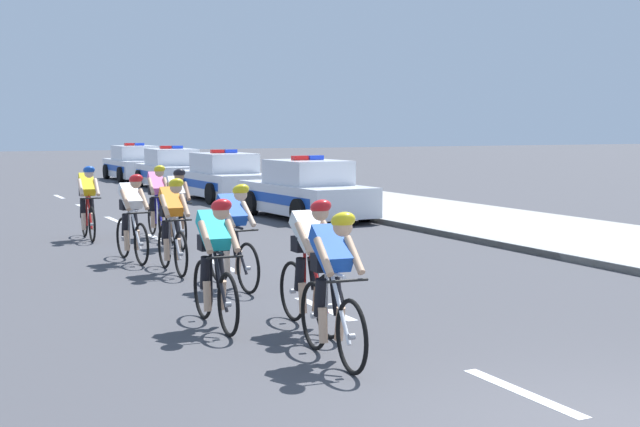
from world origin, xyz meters
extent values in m
cube|color=#A3A099|center=(7.80, 14.00, 0.06)|extent=(4.58, 60.00, 0.12)
cube|color=#9E9E99|center=(5.59, 14.00, 0.07)|extent=(0.16, 60.00, 0.13)
cube|color=white|center=(0.00, 1.36, 0.00)|extent=(0.14, 1.60, 0.01)
cube|color=white|center=(0.00, 5.36, 0.00)|extent=(0.14, 1.60, 0.01)
cube|color=white|center=(0.00, 9.36, 0.00)|extent=(0.14, 1.60, 0.01)
cube|color=white|center=(0.00, 13.36, 0.00)|extent=(0.14, 1.60, 0.01)
cube|color=white|center=(0.00, 17.36, 0.00)|extent=(0.14, 1.60, 0.01)
cube|color=white|center=(0.00, 21.36, 0.00)|extent=(0.14, 1.60, 0.01)
cube|color=white|center=(0.00, 25.36, 0.00)|extent=(0.14, 1.60, 0.01)
torus|color=black|center=(-1.09, 2.52, 0.36)|extent=(0.10, 0.73, 0.72)
cylinder|color=#99999E|center=(-1.09, 2.52, 0.36)|extent=(0.06, 0.06, 0.06)
torus|color=black|center=(-1.01, 3.52, 0.36)|extent=(0.10, 0.73, 0.72)
cylinder|color=#99999E|center=(-1.01, 3.52, 0.36)|extent=(0.06, 0.06, 0.06)
cylinder|color=white|center=(-1.06, 2.97, 0.90)|extent=(0.08, 0.55, 0.04)
cylinder|color=white|center=(-1.07, 2.80, 0.58)|extent=(0.08, 0.48, 0.63)
cylinder|color=white|center=(-1.04, 3.17, 0.60)|extent=(0.04, 0.04, 0.65)
cylinder|color=black|center=(-1.08, 2.62, 0.88)|extent=(0.42, 0.06, 0.03)
cube|color=black|center=(-1.04, 3.17, 0.94)|extent=(0.12, 0.23, 0.05)
cube|color=blue|center=(-1.05, 3.05, 1.14)|extent=(0.32, 0.57, 0.44)
cube|color=black|center=(-1.04, 3.16, 0.98)|extent=(0.29, 0.22, 0.18)
cylinder|color=black|center=(-0.96, 3.11, 0.64)|extent=(0.13, 0.23, 0.40)
cylinder|color=tan|center=(-0.96, 3.03, 0.37)|extent=(0.10, 0.16, 0.36)
cylinder|color=black|center=(-1.13, 3.12, 0.64)|extent=(0.12, 0.18, 0.40)
cylinder|color=tan|center=(-1.14, 3.04, 0.37)|extent=(0.10, 0.13, 0.36)
cylinder|color=tan|center=(-0.91, 2.82, 1.09)|extent=(0.11, 0.41, 0.35)
cylinder|color=tan|center=(-1.23, 2.85, 1.09)|extent=(0.11, 0.41, 0.35)
sphere|color=tan|center=(-1.07, 2.75, 1.38)|extent=(0.19, 0.19, 0.19)
ellipsoid|color=yellow|center=(-1.07, 2.74, 1.45)|extent=(0.25, 0.33, 0.24)
torus|color=black|center=(-0.65, 3.89, 0.36)|extent=(0.05, 0.72, 0.72)
cylinder|color=#99999E|center=(-0.65, 3.89, 0.36)|extent=(0.06, 0.06, 0.06)
torus|color=black|center=(-0.65, 4.89, 0.36)|extent=(0.05, 0.72, 0.72)
cylinder|color=#99999E|center=(-0.65, 4.89, 0.36)|extent=(0.06, 0.06, 0.06)
cylinder|color=#B21919|center=(-0.65, 4.34, 0.90)|extent=(0.04, 0.55, 0.04)
cylinder|color=#B21919|center=(-0.65, 4.16, 0.58)|extent=(0.04, 0.48, 0.63)
cylinder|color=#B21919|center=(-0.65, 4.54, 0.60)|extent=(0.04, 0.04, 0.65)
cylinder|color=black|center=(-0.65, 3.99, 0.88)|extent=(0.42, 0.03, 0.03)
cube|color=black|center=(-0.65, 4.54, 0.94)|extent=(0.10, 0.22, 0.05)
cube|color=white|center=(-0.65, 4.41, 1.14)|extent=(0.28, 0.55, 0.45)
cube|color=black|center=(-0.65, 4.53, 0.98)|extent=(0.28, 0.20, 0.18)
cylinder|color=black|center=(-0.56, 4.48, 0.64)|extent=(0.11, 0.22, 0.40)
cylinder|color=tan|center=(-0.56, 4.40, 0.37)|extent=(0.09, 0.15, 0.36)
cylinder|color=black|center=(-0.74, 4.48, 0.64)|extent=(0.11, 0.17, 0.40)
cylinder|color=tan|center=(-0.74, 4.40, 0.37)|extent=(0.09, 0.12, 0.36)
cylinder|color=tan|center=(-0.49, 4.20, 1.09)|extent=(0.08, 0.40, 0.35)
cylinder|color=tan|center=(-0.81, 4.20, 1.09)|extent=(0.08, 0.40, 0.35)
sphere|color=tan|center=(-0.65, 4.11, 1.38)|extent=(0.19, 0.19, 0.19)
ellipsoid|color=red|center=(-0.65, 4.10, 1.45)|extent=(0.23, 0.32, 0.24)
torus|color=black|center=(-1.62, 4.46, 0.36)|extent=(0.07, 0.73, 0.72)
cylinder|color=#99999E|center=(-1.62, 4.46, 0.36)|extent=(0.06, 0.06, 0.06)
torus|color=black|center=(-1.59, 5.46, 0.36)|extent=(0.07, 0.73, 0.72)
cylinder|color=#99999E|center=(-1.59, 5.46, 0.36)|extent=(0.06, 0.06, 0.06)
cylinder|color=black|center=(-1.61, 4.91, 0.90)|extent=(0.06, 0.55, 0.04)
cylinder|color=black|center=(-1.61, 4.74, 0.58)|extent=(0.06, 0.48, 0.63)
cylinder|color=black|center=(-1.60, 5.11, 0.60)|extent=(0.04, 0.04, 0.65)
cylinder|color=black|center=(-1.62, 4.56, 0.88)|extent=(0.42, 0.04, 0.03)
cube|color=black|center=(-1.60, 5.11, 0.94)|extent=(0.11, 0.22, 0.05)
cube|color=#19B2B7|center=(-1.60, 4.99, 1.14)|extent=(0.30, 0.56, 0.44)
cube|color=black|center=(-1.60, 5.10, 0.98)|extent=(0.29, 0.21, 0.18)
cylinder|color=black|center=(-1.51, 5.05, 0.64)|extent=(0.12, 0.23, 0.40)
cylinder|color=tan|center=(-1.52, 4.97, 0.37)|extent=(0.10, 0.16, 0.36)
cylinder|color=black|center=(-1.69, 5.06, 0.64)|extent=(0.12, 0.17, 0.40)
cylinder|color=tan|center=(-1.70, 4.98, 0.37)|extent=(0.09, 0.13, 0.36)
cylinder|color=tan|center=(-1.45, 4.77, 1.09)|extent=(0.09, 0.40, 0.35)
cylinder|color=tan|center=(-1.77, 4.78, 1.09)|extent=(0.09, 0.40, 0.35)
sphere|color=tan|center=(-1.62, 4.69, 1.38)|extent=(0.19, 0.19, 0.19)
ellipsoid|color=red|center=(-1.62, 4.68, 1.45)|extent=(0.24, 0.32, 0.24)
torus|color=black|center=(-0.52, 6.73, 0.36)|extent=(0.10, 0.73, 0.72)
cylinder|color=#99999E|center=(-0.52, 6.73, 0.36)|extent=(0.06, 0.06, 0.06)
torus|color=black|center=(-0.59, 7.73, 0.36)|extent=(0.10, 0.73, 0.72)
cylinder|color=#99999E|center=(-0.59, 7.73, 0.36)|extent=(0.06, 0.06, 0.06)
cylinder|color=black|center=(-0.55, 7.18, 0.90)|extent=(0.08, 0.55, 0.04)
cylinder|color=black|center=(-0.54, 7.00, 0.58)|extent=(0.08, 0.48, 0.63)
cylinder|color=black|center=(-0.57, 7.38, 0.60)|extent=(0.04, 0.04, 0.65)
cylinder|color=black|center=(-0.52, 6.83, 0.88)|extent=(0.42, 0.06, 0.03)
cube|color=black|center=(-0.57, 7.38, 0.94)|extent=(0.12, 0.23, 0.05)
cube|color=blue|center=(-0.56, 7.25, 1.14)|extent=(0.32, 0.57, 0.44)
cube|color=black|center=(-0.57, 7.37, 0.98)|extent=(0.29, 0.22, 0.18)
cylinder|color=black|center=(-0.47, 7.32, 0.64)|extent=(0.13, 0.23, 0.40)
cylinder|color=beige|center=(-0.47, 7.24, 0.37)|extent=(0.10, 0.16, 0.36)
cylinder|color=black|center=(-0.65, 7.31, 0.64)|extent=(0.12, 0.18, 0.40)
cylinder|color=beige|center=(-0.64, 7.23, 0.37)|extent=(0.10, 0.13, 0.36)
cylinder|color=beige|center=(-0.38, 7.05, 1.09)|extent=(0.11, 0.41, 0.35)
cylinder|color=beige|center=(-0.70, 7.03, 1.09)|extent=(0.11, 0.41, 0.35)
sphere|color=beige|center=(-0.53, 6.95, 1.38)|extent=(0.19, 0.19, 0.19)
ellipsoid|color=yellow|center=(-0.53, 6.94, 1.45)|extent=(0.25, 0.33, 0.24)
torus|color=black|center=(-0.96, 8.45, 0.36)|extent=(0.06, 0.72, 0.72)
cylinder|color=#99999E|center=(-0.96, 8.45, 0.36)|extent=(0.06, 0.06, 0.06)
torus|color=black|center=(-0.94, 9.45, 0.36)|extent=(0.06, 0.72, 0.72)
cylinder|color=#99999E|center=(-0.94, 9.45, 0.36)|extent=(0.06, 0.06, 0.06)
cylinder|color=silver|center=(-0.95, 8.90, 0.90)|extent=(0.05, 0.55, 0.04)
cylinder|color=silver|center=(-0.96, 8.72, 0.58)|extent=(0.05, 0.48, 0.63)
cylinder|color=silver|center=(-0.95, 9.10, 0.60)|extent=(0.04, 0.04, 0.65)
cylinder|color=black|center=(-0.96, 8.55, 0.88)|extent=(0.42, 0.04, 0.03)
cube|color=black|center=(-0.95, 9.10, 0.94)|extent=(0.10, 0.22, 0.05)
cube|color=orange|center=(-0.95, 8.97, 1.14)|extent=(0.29, 0.55, 0.46)
cube|color=black|center=(-0.95, 9.09, 0.98)|extent=(0.28, 0.21, 0.18)
cylinder|color=black|center=(-0.86, 9.04, 0.64)|extent=(0.11, 0.23, 0.40)
cylinder|color=tan|center=(-0.86, 8.96, 0.37)|extent=(0.09, 0.16, 0.36)
cylinder|color=black|center=(-1.04, 9.04, 0.64)|extent=(0.11, 0.17, 0.40)
cylinder|color=tan|center=(-1.04, 8.96, 0.37)|extent=(0.09, 0.12, 0.36)
cylinder|color=tan|center=(-0.79, 8.76, 1.09)|extent=(0.08, 0.40, 0.35)
cylinder|color=tan|center=(-1.11, 8.76, 1.09)|extent=(0.08, 0.40, 0.35)
sphere|color=tan|center=(-0.96, 8.67, 1.38)|extent=(0.19, 0.19, 0.19)
ellipsoid|color=yellow|center=(-0.96, 8.66, 1.45)|extent=(0.24, 0.32, 0.24)
torus|color=black|center=(-1.22, 9.86, 0.36)|extent=(0.09, 0.73, 0.72)
cylinder|color=#99999E|center=(-1.22, 9.86, 0.36)|extent=(0.06, 0.06, 0.06)
torus|color=black|center=(-1.29, 10.86, 0.36)|extent=(0.09, 0.73, 0.72)
cylinder|color=#99999E|center=(-1.29, 10.86, 0.36)|extent=(0.06, 0.06, 0.06)
cylinder|color=white|center=(-1.25, 10.31, 0.90)|extent=(0.07, 0.55, 0.04)
cylinder|color=white|center=(-1.24, 10.14, 0.58)|extent=(0.07, 0.48, 0.63)
cylinder|color=white|center=(-1.26, 10.51, 0.60)|extent=(0.04, 0.04, 0.65)
cylinder|color=black|center=(-1.23, 9.96, 0.88)|extent=(0.42, 0.06, 0.03)
cube|color=black|center=(-1.26, 10.51, 0.94)|extent=(0.12, 0.23, 0.05)
cube|color=white|center=(-1.25, 10.39, 1.14)|extent=(0.32, 0.57, 0.44)
cube|color=black|center=(-1.26, 10.50, 0.98)|extent=(0.29, 0.22, 0.18)
cylinder|color=black|center=(-1.17, 10.46, 0.64)|extent=(0.13, 0.23, 0.40)
cylinder|color=tan|center=(-1.16, 10.38, 0.37)|extent=(0.10, 0.16, 0.36)
cylinder|color=black|center=(-1.35, 10.45, 0.64)|extent=(0.12, 0.18, 0.40)
cylinder|color=tan|center=(-1.34, 10.37, 0.37)|extent=(0.10, 0.13, 0.36)
cylinder|color=tan|center=(-1.08, 10.18, 1.09)|extent=(0.10, 0.41, 0.35)
cylinder|color=tan|center=(-1.40, 10.16, 1.09)|extent=(0.10, 0.41, 0.35)
sphere|color=tan|center=(-1.23, 10.09, 1.38)|extent=(0.19, 0.19, 0.19)
ellipsoid|color=red|center=(-1.23, 10.08, 1.45)|extent=(0.25, 0.33, 0.24)
torus|color=black|center=(-0.04, 11.38, 0.36)|extent=(0.11, 0.72, 0.72)
cylinder|color=#99999E|center=(-0.04, 11.38, 0.36)|extent=(0.07, 0.07, 0.06)
torus|color=black|center=(0.05, 12.38, 0.36)|extent=(0.11, 0.72, 0.72)
cylinder|color=#99999E|center=(0.05, 12.38, 0.36)|extent=(0.07, 0.07, 0.06)
cylinder|color=silver|center=(0.00, 11.83, 0.90)|extent=(0.09, 0.55, 0.04)
cylinder|color=silver|center=(-0.02, 11.65, 0.58)|extent=(0.09, 0.48, 0.63)
cylinder|color=silver|center=(0.02, 12.03, 0.60)|extent=(0.04, 0.04, 0.65)
cylinder|color=black|center=(-0.03, 11.48, 0.88)|extent=(0.42, 0.07, 0.03)
cube|color=black|center=(0.02, 12.03, 0.94)|extent=(0.12, 0.23, 0.05)
cube|color=white|center=(0.01, 11.90, 1.14)|extent=(0.33, 0.57, 0.46)
cube|color=black|center=(0.02, 12.02, 0.98)|extent=(0.30, 0.23, 0.18)
cylinder|color=black|center=(0.10, 11.96, 0.64)|extent=(0.13, 0.23, 0.40)
cylinder|color=#9E7051|center=(0.09, 11.88, 0.37)|extent=(0.10, 0.16, 0.36)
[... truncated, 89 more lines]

